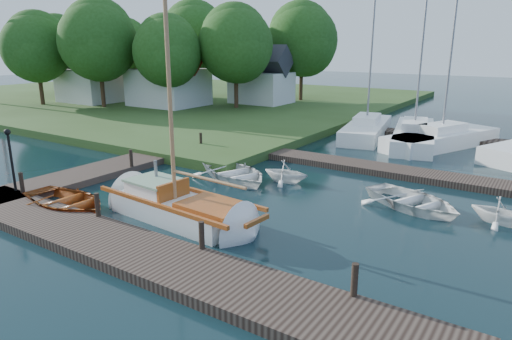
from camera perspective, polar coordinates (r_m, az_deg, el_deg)
The scene contains 32 objects.
ground at distance 17.74m, azimuth 0.00°, elevation -3.74°, with size 160.00×160.00×0.00m, color black.
near_dock at distance 13.48m, azimuth -14.49°, elevation -10.04°, with size 18.00×2.20×0.30m, color black.
left_dock at distance 24.19m, azimuth -13.29°, elevation 1.47°, with size 2.20×18.00×0.30m, color black.
far_dock at distance 22.44m, azimuth 13.56°, elevation 0.36°, with size 14.00×1.60×0.30m, color black.
shore at distance 52.08m, azimuth -12.52°, elevation 8.99°, with size 50.00×40.00×0.50m, color #304C1C.
mooring_post_0 at distance 19.69m, azimuth -27.25°, elevation -1.41°, with size 0.16×0.16×0.80m, color black.
mooring_post_1 at distance 16.04m, azimuth -19.22°, elevation -4.12°, with size 0.16×0.16×0.80m, color black.
mooring_post_2 at distance 12.92m, azimuth -6.81°, elevation -8.09°, with size 0.16×0.16×0.80m, color black.
mooring_post_3 at distance 10.83m, azimuth 12.22°, elevation -13.27°, with size 0.16×0.16×0.80m, color black.
mooring_post_4 at distance 22.04m, azimuth -15.34°, elevation 1.44°, with size 0.16×0.16×0.80m, color black.
mooring_post_5 at distance 25.50m, azimuth -6.92°, elevation 3.76°, with size 0.16×0.16×0.80m, color black.
lamp_post at distance 19.85m, azimuth -28.38°, elevation 2.07°, with size 0.24×0.24×2.44m.
sailboat at distance 15.89m, azimuth -9.16°, elevation -4.96°, with size 7.28×2.52×9.83m.
dinghy at distance 18.03m, azimuth -22.70°, elevation -3.28°, with size 2.86×4.00×0.83m, color brown.
tender_a at distance 20.17m, azimuth -2.65°, elevation -0.11°, with size 2.93×4.10×0.85m, color white.
tender_b at distance 19.89m, azimuth 3.75°, elevation -0.01°, with size 1.76×2.04×1.07m, color white.
tender_c at distance 17.68m, azimuth 19.06°, elevation -3.34°, with size 2.73×3.82×0.79m, color white.
tender_d at distance 17.38m, azimuth 28.33°, elevation -4.32°, with size 1.67×1.93×1.02m, color white.
marina_boat_0 at distance 30.57m, azimuth 13.65°, elevation 5.14°, with size 3.70×8.20×11.15m.
marina_boat_1 at distance 29.38m, azimuth 19.14°, elevation 4.28°, with size 4.22×9.25×9.64m.
marina_boat_2 at distance 28.68m, azimuth 22.20°, elevation 3.76°, with size 5.30×8.42×10.89m.
house_a at distance 41.98m, azimuth -10.93°, elevation 11.31°, with size 6.30×5.00×6.29m.
house_b at distance 46.69m, azimuth -19.86°, elevation 10.85°, with size 5.77×4.50×5.79m.
house_c at distance 42.95m, azimuth 0.70°, elevation 11.16°, with size 5.25×4.00×5.28m.
tree_0 at distance 46.02m, azimuth -25.75°, elevation 13.65°, with size 6.12×6.07×8.28m.
tree_1 at distance 42.22m, azimuth -19.07°, elevation 15.04°, with size 6.70×6.70×9.20m.
tree_2 at distance 39.09m, azimuth -10.99°, elevation 14.37°, with size 5.83×5.75×7.82m.
tree_3 at distance 39.56m, azimuth -2.51°, elevation 15.45°, with size 6.41×6.38×8.74m.
tree_4 at distance 47.68m, azimuth -7.68°, elevation 16.02°, with size 7.01×7.01×9.66m.
tree_5 at distance 51.94m, azimuth -16.04°, elevation 14.47°, with size 6.00×5.94×8.10m.
tree_6 at distance 54.30m, azimuth -23.62°, elevation 14.06°, with size 6.24×6.20×8.46m.
tree_7 at distance 45.30m, azimuth 5.82°, elevation 15.89°, with size 6.83×6.83×9.38m.
Camera 1 is at (9.27, -13.95, 5.85)m, focal length 32.00 mm.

